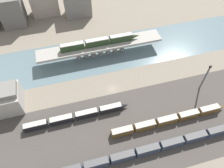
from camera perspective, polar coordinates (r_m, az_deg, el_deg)
name	(u,v)px	position (r m, az deg, el deg)	size (l,w,h in m)	color
ground_plane	(112,89)	(109.67, 0.12, -1.30)	(400.00, 400.00, 0.00)	#756B5B
railbed_yard	(127,131)	(97.74, 3.92, -12.21)	(280.00, 42.00, 0.01)	#423D38
river_water	(101,54)	(126.37, -2.99, 7.76)	(320.00, 29.57, 0.01)	slate
bridge	(100,47)	(122.49, -3.10, 9.67)	(69.14, 9.15, 7.32)	gray
train_on_bridge	(99,42)	(120.08, -3.30, 10.92)	(44.21, 2.71, 4.03)	#23381E
train_yard_near	(138,152)	(92.32, 6.78, -17.34)	(87.83, 2.96, 3.83)	#2D384C
train_yard_mid	(169,120)	(101.36, 14.76, -9.00)	(54.43, 2.90, 3.69)	brown
train_yard_far	(77,116)	(100.24, -9.19, -8.32)	(47.77, 2.62, 3.63)	black
signal_tower	(205,77)	(112.39, 23.10, 1.59)	(1.00, 0.76, 16.61)	#4C4C51
city_block_left	(12,10)	(156.55, -24.71, 17.24)	(13.91, 15.80, 19.44)	#605B56
city_block_right	(77,4)	(154.08, -9.07, 20.05)	(17.10, 11.24, 16.20)	slate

